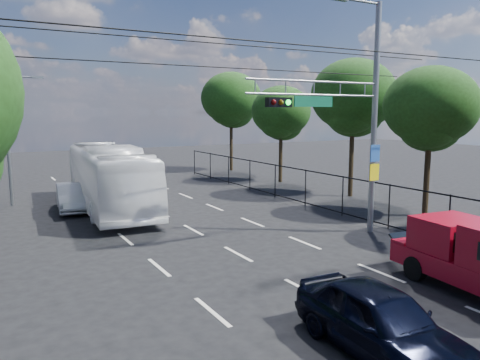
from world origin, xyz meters
TOP-DOWN VIEW (x-y plane):
  - ground at (0.00, 0.00)m, footprint 120.00×120.00m
  - lane_markings at (-0.00, 14.00)m, footprint 6.12×38.00m
  - signal_mast at (5.28, 7.99)m, footprint 6.43×0.39m
  - streetlight_left at (-6.33, 22.00)m, footprint 2.09×0.22m
  - utility_wires at (0.00, 8.83)m, footprint 22.00×5.04m
  - fence_right at (7.60, 12.17)m, footprint 0.06×34.03m
  - tree_right_b at (11.22, 9.02)m, footprint 4.50×4.50m
  - tree_right_c at (11.82, 15.02)m, footprint 5.10×5.10m
  - tree_right_d at (11.42, 22.02)m, footprint 4.32×4.32m
  - tree_right_e at (11.62, 30.02)m, footprint 5.28×5.28m
  - navy_hatchback at (-0.85, 0.33)m, footprint 2.01×4.50m
  - white_bus at (-2.00, 18.39)m, footprint 3.75×12.31m
  - white_van at (-3.80, 18.93)m, footprint 1.92×4.41m

SIDE VIEW (x-z plane):
  - ground at x=0.00m, z-range 0.00..0.00m
  - lane_markings at x=0.00m, z-range 0.00..0.01m
  - white_van at x=-3.80m, z-range 0.00..1.41m
  - navy_hatchback at x=-0.85m, z-range 0.00..1.50m
  - fence_right at x=7.60m, z-range 0.03..2.03m
  - white_bus at x=-2.00m, z-range 0.00..3.38m
  - streetlight_left at x=-6.33m, z-range 0.40..7.48m
  - tree_right_d at x=11.42m, z-range 1.34..8.36m
  - tree_right_b at x=11.22m, z-range 1.40..8.71m
  - signal_mast at x=5.28m, z-range 0.49..9.99m
  - tree_right_c at x=11.82m, z-range 1.59..9.88m
  - tree_right_e at x=11.62m, z-range 1.65..10.23m
  - utility_wires at x=0.00m, z-range 6.86..7.60m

